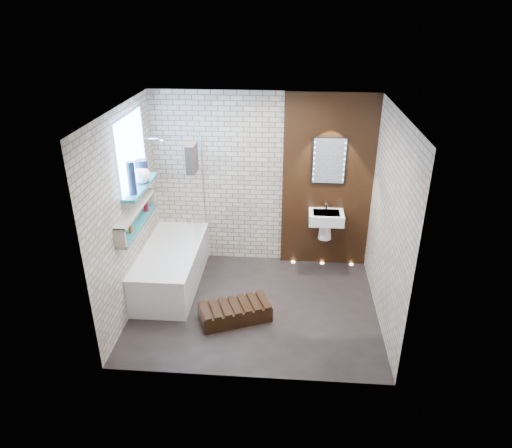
# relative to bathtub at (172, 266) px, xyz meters

# --- Properties ---
(ground) EXTENTS (3.20, 3.20, 0.00)m
(ground) POSITION_rel_bathtub_xyz_m (1.22, -0.45, -0.29)
(ground) COLOR black
(ground) RESTS_ON ground
(room_shell) EXTENTS (3.24, 3.20, 2.60)m
(room_shell) POSITION_rel_bathtub_xyz_m (1.22, -0.45, 1.01)
(room_shell) COLOR #A49382
(room_shell) RESTS_ON ground
(walnut_panel) EXTENTS (1.30, 0.06, 2.60)m
(walnut_panel) POSITION_rel_bathtub_xyz_m (2.17, 0.82, 1.01)
(walnut_panel) COLOR black
(walnut_panel) RESTS_ON ground
(clerestory_window) EXTENTS (0.18, 1.00, 0.94)m
(clerestory_window) POSITION_rel_bathtub_xyz_m (-0.34, -0.10, 1.61)
(clerestory_window) COLOR #7FADE0
(clerestory_window) RESTS_ON room_shell
(display_niche) EXTENTS (0.14, 1.30, 0.26)m
(display_niche) POSITION_rel_bathtub_xyz_m (-0.31, -0.30, 0.91)
(display_niche) COLOR teal
(display_niche) RESTS_ON room_shell
(bathtub) EXTENTS (0.79, 1.74, 0.70)m
(bathtub) POSITION_rel_bathtub_xyz_m (0.00, 0.00, 0.00)
(bathtub) COLOR white
(bathtub) RESTS_ON ground
(bath_screen) EXTENTS (0.01, 0.78, 1.40)m
(bath_screen) POSITION_rel_bathtub_xyz_m (0.35, 0.44, 0.99)
(bath_screen) COLOR white
(bath_screen) RESTS_ON bathtub
(towel) EXTENTS (0.11, 0.29, 0.38)m
(towel) POSITION_rel_bathtub_xyz_m (0.35, 0.15, 1.56)
(towel) COLOR #292521
(towel) RESTS_ON bath_screen
(shower_head) EXTENTS (0.18, 0.18, 0.02)m
(shower_head) POSITION_rel_bathtub_xyz_m (-0.08, 0.50, 1.71)
(shower_head) COLOR silver
(shower_head) RESTS_ON room_shell
(washbasin) EXTENTS (0.50, 0.36, 0.58)m
(washbasin) POSITION_rel_bathtub_xyz_m (2.17, 0.62, 0.50)
(washbasin) COLOR white
(washbasin) RESTS_ON walnut_panel
(led_mirror) EXTENTS (0.50, 0.02, 0.70)m
(led_mirror) POSITION_rel_bathtub_xyz_m (2.17, 0.78, 1.36)
(led_mirror) COLOR black
(led_mirror) RESTS_ON walnut_panel
(walnut_step) EXTENTS (0.98, 0.71, 0.20)m
(walnut_step) POSITION_rel_bathtub_xyz_m (0.99, -0.75, -0.19)
(walnut_step) COLOR black
(walnut_step) RESTS_ON ground
(niche_bottles) EXTENTS (0.06, 0.71, 0.15)m
(niche_bottles) POSITION_rel_bathtub_xyz_m (-0.31, -0.06, 0.88)
(niche_bottles) COLOR #B54A1B
(niche_bottles) RESTS_ON display_niche
(sill_vases) EXTENTS (0.23, 0.54, 0.41)m
(sill_vases) POSITION_rel_bathtub_xyz_m (-0.28, -0.08, 1.40)
(sill_vases) COLOR #15213C
(sill_vases) RESTS_ON clerestory_window
(floor_uplights) EXTENTS (0.96, 0.06, 0.01)m
(floor_uplights) POSITION_rel_bathtub_xyz_m (2.17, 0.75, -0.29)
(floor_uplights) COLOR #FFD899
(floor_uplights) RESTS_ON ground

